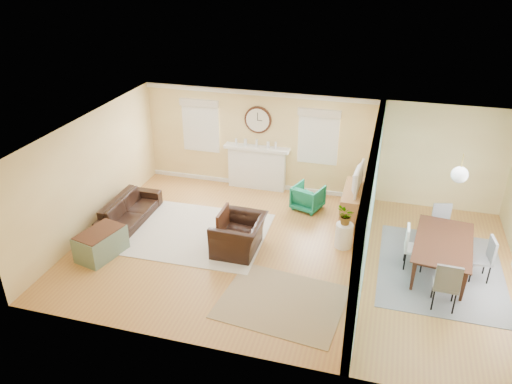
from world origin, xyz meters
TOP-DOWN VIEW (x-y plane):
  - floor at (0.00, 0.00)m, footprint 9.00×9.00m
  - wall_back at (0.00, 3.00)m, footprint 9.00×0.02m
  - wall_front at (0.00, -3.00)m, footprint 9.00×0.02m
  - wall_left at (-4.50, 0.00)m, footprint 0.02×6.00m
  - ceiling at (0.00, 0.00)m, footprint 9.00×6.00m
  - partition at (1.51, 0.28)m, footprint 0.17×6.00m
  - fireplace at (-1.50, 2.88)m, footprint 1.70×0.30m
  - wall_clock at (-1.50, 2.97)m, footprint 0.70×0.07m
  - window_left at (-3.05, 2.95)m, footprint 1.05×0.13m
  - window_right at (0.05, 2.95)m, footprint 1.05×0.13m
  - pendant at (3.00, 0.00)m, footprint 0.30×0.30m
  - rug_cream at (-2.08, 0.25)m, footprint 2.93×2.55m
  - rug_jute at (0.21, -1.57)m, footprint 2.36×2.01m
  - rug_grey at (3.03, 0.24)m, footprint 2.39×2.98m
  - sofa at (-3.87, 0.36)m, footprint 0.78×1.95m
  - eames_chair at (-1.05, -0.14)m, footprint 0.99×1.14m
  - green_chair at (0.01, 2.08)m, footprint 0.84×0.85m
  - trunk at (-3.74, -1.09)m, footprint 0.83×1.11m
  - credenza at (1.11, 1.79)m, footprint 0.48×1.40m
  - tv at (1.09, 1.79)m, footprint 0.20×1.02m
  - garden_stool at (1.06, 0.60)m, footprint 0.37×0.37m
  - potted_plant at (1.06, 0.60)m, footprint 0.37×0.41m
  - dining_table at (3.03, 0.24)m, footprint 1.27×2.02m
  - dining_chair_n at (3.05, 1.27)m, footprint 0.48×0.48m
  - dining_chair_s at (3.00, -0.89)m, footprint 0.45×0.45m
  - dining_chair_w at (2.48, 0.21)m, footprint 0.40×0.40m
  - dining_chair_e at (3.68, 0.16)m, footprint 0.44×0.44m

SIDE VIEW (x-z plane):
  - floor at x=0.00m, z-range 0.00..0.00m
  - rug_jute at x=0.21m, z-range 0.00..0.01m
  - rug_grey at x=3.03m, z-range 0.00..0.01m
  - rug_cream at x=-2.08m, z-range 0.00..0.02m
  - garden_stool at x=1.06m, z-range 0.00..0.54m
  - sofa at x=-3.87m, z-range 0.00..0.57m
  - trunk at x=-3.74m, z-range 0.00..0.58m
  - green_chair at x=0.01m, z-range 0.00..0.61m
  - dining_table at x=3.03m, z-range 0.00..0.67m
  - eames_chair at x=-1.05m, z-range 0.00..0.74m
  - credenza at x=1.11m, z-range 0.00..0.80m
  - dining_chair_n at x=3.05m, z-range 0.08..0.97m
  - dining_chair_w at x=2.48m, z-range 0.08..0.98m
  - dining_chair_e at x=3.68m, z-range 0.08..0.98m
  - dining_chair_s at x=3.00m, z-range 0.09..1.07m
  - fireplace at x=-1.50m, z-range 0.01..1.18m
  - potted_plant at x=1.06m, z-range 0.54..0.96m
  - tv at x=1.09m, z-range 0.80..1.38m
  - wall_back at x=0.00m, z-range 0.00..2.60m
  - wall_front at x=0.00m, z-range 0.00..2.60m
  - wall_left at x=-4.50m, z-range 0.00..2.60m
  - partition at x=1.51m, z-range 0.06..2.66m
  - window_left at x=-3.05m, z-range 0.95..2.37m
  - window_right at x=0.05m, z-range 0.95..2.37m
  - wall_clock at x=-1.50m, z-range 1.50..2.20m
  - pendant at x=3.00m, z-range 1.93..2.48m
  - ceiling at x=0.00m, z-range 2.59..2.61m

